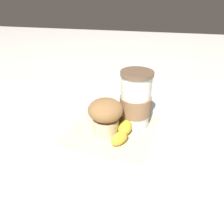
{
  "coord_description": "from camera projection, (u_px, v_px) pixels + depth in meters",
  "views": [
    {
      "loc": [
        0.46,
        0.1,
        0.33
      ],
      "look_at": [
        0.0,
        0.0,
        0.06
      ],
      "focal_mm": 35.0,
      "sensor_mm": 36.0,
      "label": 1
    }
  ],
  "objects": [
    {
      "name": "ground_plane",
      "position": [
        112.0,
        130.0,
        0.57
      ],
      "size": [
        3.0,
        3.0,
        0.0
      ],
      "primitive_type": "plane",
      "color": "beige"
    },
    {
      "name": "coffee_cup",
      "position": [
        135.0,
        100.0,
        0.57
      ],
      "size": [
        0.08,
        0.08,
        0.15
      ],
      "color": "silver",
      "rests_on": "paper_napkin"
    },
    {
      "name": "banana",
      "position": [
        122.0,
        127.0,
        0.55
      ],
      "size": [
        0.15,
        0.06,
        0.03
      ],
      "color": "gold",
      "rests_on": "paper_napkin"
    },
    {
      "name": "paper_napkin",
      "position": [
        112.0,
        130.0,
        0.57
      ],
      "size": [
        0.24,
        0.24,
        0.0
      ],
      "primitive_type": "cube",
      "rotation": [
        0.0,
        0.0,
        -0.13
      ],
      "color": "beige",
      "rests_on": "ground_plane"
    },
    {
      "name": "muffin",
      "position": [
        106.0,
        115.0,
        0.54
      ],
      "size": [
        0.09,
        0.09,
        0.09
      ],
      "color": "beige",
      "rests_on": "paper_napkin"
    }
  ]
}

